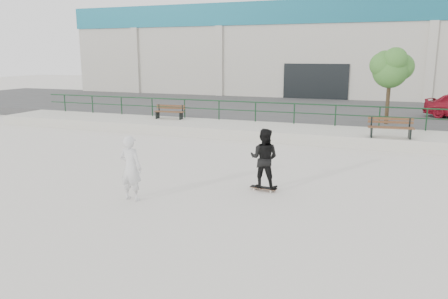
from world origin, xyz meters
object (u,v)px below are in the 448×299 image
at_px(seated_skater, 131,168).
at_px(bench_left, 170,112).
at_px(standing_skater, 264,158).
at_px(skateboard, 263,188).
at_px(tree, 391,67).
at_px(bench_right, 391,128).

bearing_deg(seated_skater, bench_left, -63.53).
bearing_deg(standing_skater, skateboard, 91.76).
distance_m(tree, seated_skater, 14.90).
bearing_deg(tree, bench_left, -168.79).
height_order(tree, standing_skater, tree).
bearing_deg(seated_skater, standing_skater, -142.48).
height_order(bench_left, skateboard, bench_left).
distance_m(bench_left, standing_skater, 11.83).
relative_size(skateboard, standing_skater, 0.46).
distance_m(bench_left, skateboard, 11.86).
relative_size(bench_left, standing_skater, 0.96).
distance_m(skateboard, seated_skater, 3.83).
xyz_separation_m(tree, standing_skater, (-3.28, -11.18, -2.33)).
bearing_deg(bench_right, seated_skater, -131.07).
distance_m(tree, skateboard, 12.08).
bearing_deg(standing_skater, bench_left, -47.84).
height_order(bench_left, standing_skater, standing_skater).
distance_m(standing_skater, seated_skater, 3.74).
bearing_deg(seated_skater, tree, -111.67).
xyz_separation_m(bench_right, tree, (-0.14, 3.90, 2.38)).
height_order(standing_skater, seated_skater, standing_skater).
bearing_deg(tree, seated_skater, -115.82).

